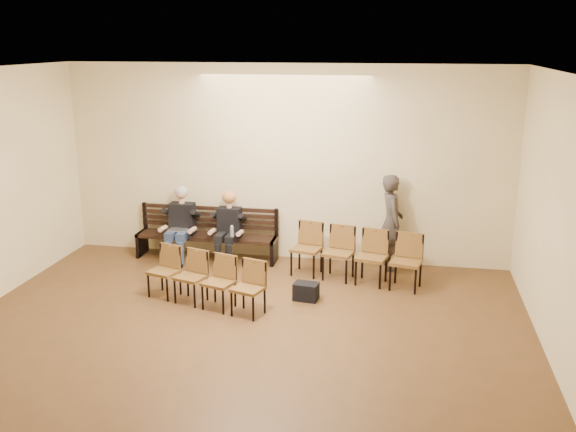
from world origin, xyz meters
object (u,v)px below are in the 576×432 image
bag (306,291)px  water_bottle (232,238)px  seated_man (181,224)px  chair_row_front (355,255)px  chair_row_back (204,280)px  seated_woman (228,230)px  laptop (177,231)px  passerby (392,215)px  bench (207,247)px

bag → water_bottle: bearing=141.9°
seated_man → water_bottle: seated_man is taller
seated_man → chair_row_front: size_ratio=0.61×
water_bottle → seated_man: bearing=163.9°
water_bottle → bag: (1.49, -1.17, -0.42)m
water_bottle → bag: bearing=-38.1°
chair_row_back → seated_man: bearing=135.9°
seated_woman → chair_row_front: seated_woman is taller
seated_woman → chair_row_back: size_ratio=0.61×
seated_woman → seated_man: bearing=180.0°
laptop → seated_woman: bearing=3.8°
bag → chair_row_front: bearing=54.6°
laptop → chair_row_front: chair_row_front is taller
seated_woman → bag: (1.64, -1.47, -0.46)m
seated_man → laptop: (-0.02, -0.13, -0.10)m
seated_woman → water_bottle: bearing=-63.0°
seated_man → passerby: (3.75, 0.22, 0.30)m
bench → seated_woman: bearing=-15.0°
bench → chair_row_front: size_ratio=1.19×
passerby → chair_row_back: size_ratio=0.99×
seated_man → bag: seated_man is taller
seated_woman → bag: size_ratio=3.23×
bag → passerby: bearing=54.1°
bench → seated_woman: seated_woman is taller
passerby → water_bottle: bearing=86.7°
bench → water_bottle: bearing=-35.0°
bench → seated_man: 0.63m
seated_woman → passerby: (2.86, 0.22, 0.37)m
bench → chair_row_front: chair_row_front is taller
bench → water_bottle: size_ratio=12.43×
laptop → passerby: size_ratio=0.16×
seated_woman → water_bottle: 0.34m
bag → chair_row_back: (-1.47, -0.47, 0.27)m
seated_woman → chair_row_back: bearing=-85.0°
bench → laptop: (-0.46, -0.25, 0.34)m
seated_man → seated_woman: seated_man is taller
chair_row_front → laptop: bearing=-174.5°
bench → chair_row_back: (0.62, -2.06, 0.18)m
water_bottle → chair_row_front: 2.17m
seated_man → water_bottle: 1.09m
passerby → seated_woman: bearing=80.2°
laptop → bag: laptop is taller
laptop → chair_row_back: chair_row_back is taller
seated_woman → bag: bearing=-41.8°
seated_man → chair_row_back: bearing=-61.5°
bench → chair_row_back: chair_row_back is taller
bag → passerby: 2.24m
passerby → chair_row_back: 3.50m
seated_woman → chair_row_front: 2.37m
bench → chair_row_back: 2.16m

